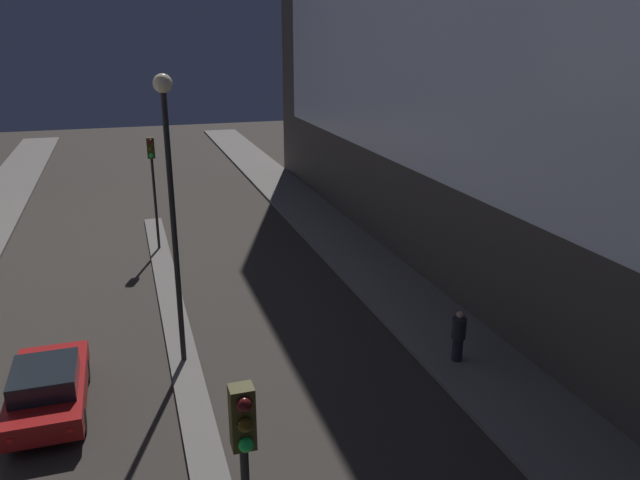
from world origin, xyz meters
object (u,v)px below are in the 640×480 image
at_px(traffic_light_near, 245,477).
at_px(street_lamp, 170,177).
at_px(car_left_lane, 48,387).
at_px(traffic_light_mid, 153,169).
at_px(pedestrian_on_right_sidewalk, 458,335).

xyz_separation_m(traffic_light_near, street_lamp, (0.00, 10.28, 1.94)).
relative_size(street_lamp, car_left_lane, 2.00).
relative_size(traffic_light_mid, car_left_lane, 1.21).
bearing_deg(street_lamp, pedestrian_on_right_sidewalk, -18.11).
bearing_deg(street_lamp, traffic_light_mid, 90.00).
xyz_separation_m(traffic_light_mid, street_lamp, (0.00, -10.78, 1.94)).
bearing_deg(car_left_lane, pedestrian_on_right_sidewalk, -5.14).
height_order(car_left_lane, pedestrian_on_right_sidewalk, pedestrian_on_right_sidewalk).
height_order(traffic_light_near, pedestrian_on_right_sidewalk, traffic_light_near).
distance_m(traffic_light_mid, pedestrian_on_right_sidewalk, 15.73).
height_order(traffic_light_mid, car_left_lane, traffic_light_mid).
relative_size(traffic_light_near, pedestrian_on_right_sidewalk, 3.18).
bearing_deg(traffic_light_mid, car_left_lane, -106.37).
bearing_deg(traffic_light_near, traffic_light_mid, 90.00).
distance_m(traffic_light_near, street_lamp, 10.46).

